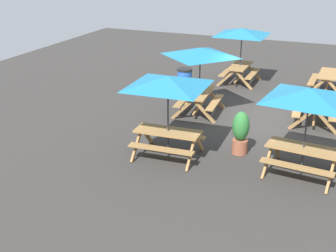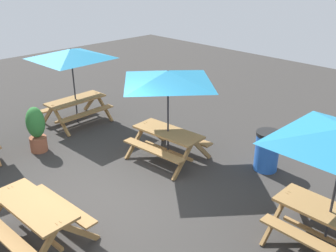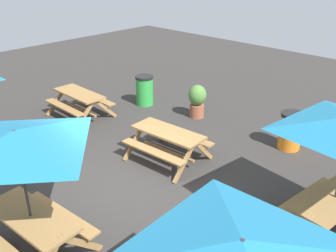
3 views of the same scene
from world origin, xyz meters
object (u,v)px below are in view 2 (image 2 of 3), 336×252
Objects in this scene: picnic_table_0 at (34,214)px; potted_plant_0 at (36,129)px; picnic_table_1 at (168,83)px; picnic_table_2 at (71,59)px; trash_bin_blue at (267,151)px.

potted_plant_0 is at bearing 148.73° from picnic_table_0.
picnic_table_0 is 4.09m from picnic_table_1.
picnic_table_0 is at bearing -86.65° from picnic_table_1.
picnic_table_1 is 1.90× the size of potted_plant_0.
picnic_table_2 is (-3.66, -0.36, 0.00)m from picnic_table_1.
picnic_table_2 is 2.43m from potted_plant_0.
picnic_table_1 reaches higher than picnic_table_0.
trash_bin_blue is (2.02, 1.30, -1.49)m from picnic_table_1.
picnic_table_2 reaches higher than trash_bin_blue.
trash_bin_blue is (5.68, 1.66, -1.49)m from picnic_table_2.
picnic_table_1 and picnic_table_2 have the same top height.
trash_bin_blue is at bearing 69.76° from picnic_table_0.
picnic_table_1 is 0.83× the size of picnic_table_2.
picnic_table_0 is 3.63m from potted_plant_0.
picnic_table_0 is 1.54× the size of potted_plant_0.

